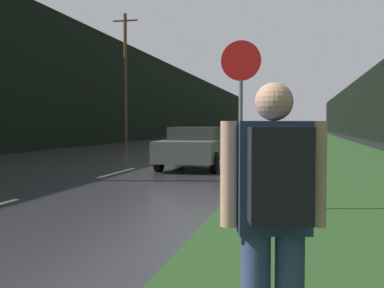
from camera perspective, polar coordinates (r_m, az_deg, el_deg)
The scene contains 9 objects.
grass_verge at distance 40.28m, azimuth 14.77°, elevation 0.14°, with size 6.00×240.00×0.02m, color #26471E.
lane_stripe_c at distance 15.11m, azimuth -8.76°, elevation -3.34°, with size 0.12×3.00×0.01m, color silver.
lane_stripe_d at distance 21.76m, azimuth -2.08°, elevation -1.59°, with size 0.12×3.00×0.01m, color silver.
treeline_far_side at distance 52.64m, azimuth -4.76°, elevation 5.31°, with size 2.00×140.00×8.48m, color black.
treeline_near_side at distance 50.83m, azimuth 21.14°, elevation 4.29°, with size 2.00×140.00×6.76m, color black.
utility_pole_far at distance 34.56m, azimuth -7.90°, elevation 7.76°, with size 1.80×0.24×9.29m.
stop_sign at distance 8.41m, azimuth 5.79°, elevation 4.54°, with size 0.70×0.07×2.94m.
hitchhiker_with_backpack at distance 2.75m, azimuth 9.73°, elevation -8.13°, with size 0.59×0.48×1.72m.
car_passing_near at distance 16.33m, azimuth 0.41°, elevation -0.36°, with size 1.97×4.36×1.40m.
Camera 1 is at (5.44, -0.22, 1.49)m, focal length 45.00 mm.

